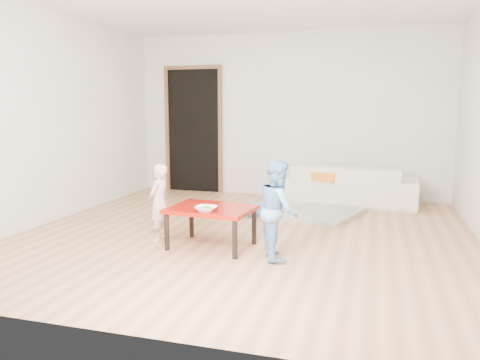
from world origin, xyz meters
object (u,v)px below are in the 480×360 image
at_px(sofa, 347,185).
at_px(red_table, 211,227).
at_px(bowl, 206,209).
at_px(basin, 255,210).
at_px(child_blue, 278,210).
at_px(child_pink, 159,203).

relative_size(sofa, red_table, 2.38).
relative_size(bowl, basin, 0.48).
height_order(child_blue, basin, child_blue).
relative_size(child_blue, basin, 2.17).
height_order(sofa, basin, sofa).
relative_size(sofa, child_pink, 2.41).
relative_size(sofa, basin, 4.61).
bearing_deg(red_table, sofa, 65.65).
height_order(red_table, basin, red_table).
bearing_deg(bowl, child_pink, 156.37).
bearing_deg(sofa, bowl, 70.21).
height_order(bowl, child_blue, child_blue).
relative_size(red_table, child_blue, 0.89).
distance_m(red_table, child_blue, 0.78).
xyz_separation_m(red_table, bowl, (0.02, -0.21, 0.23)).
distance_m(sofa, bowl, 3.06).
bearing_deg(red_table, child_pink, 173.30).
distance_m(child_pink, child_blue, 1.36).
distance_m(sofa, child_pink, 3.13).
xyz_separation_m(red_table, child_pink, (-0.62, 0.07, 0.20)).
relative_size(sofa, child_blue, 2.12).
height_order(sofa, child_pink, child_pink).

